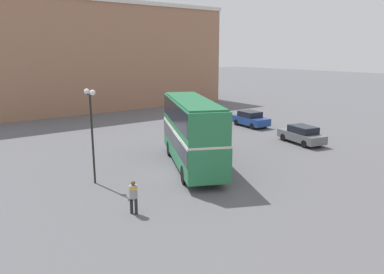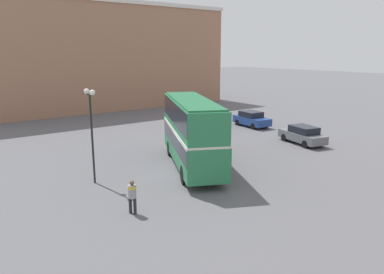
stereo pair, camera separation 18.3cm
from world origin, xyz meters
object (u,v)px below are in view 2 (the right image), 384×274
double_decker_bus (192,129)px  parked_car_kerb_near (252,119)px  parked_car_kerb_far (302,135)px  pedestrian_foreground (132,193)px  street_lamp_twin_globe (91,117)px

double_decker_bus → parked_car_kerb_near: bearing=145.0°
double_decker_bus → parked_car_kerb_far: (0.37, 11.29, -1.85)m
parked_car_kerb_far → pedestrian_foreground: bearing=114.5°
pedestrian_foreground → street_lamp_twin_globe: size_ratio=0.30×
parked_car_kerb_near → double_decker_bus: bearing=-55.5°
double_decker_bus → pedestrian_foreground: bearing=-31.7°
parked_car_kerb_near → street_lamp_twin_globe: size_ratio=0.76×
pedestrian_foreground → parked_car_kerb_far: bearing=-19.9°
parked_car_kerb_near → parked_car_kerb_far: parked_car_kerb_near is taller
pedestrian_foreground → parked_car_kerb_far: size_ratio=0.36×
pedestrian_foreground → street_lamp_twin_globe: bearing=55.4°
double_decker_bus → pedestrian_foreground: (4.35, -6.76, -1.60)m
parked_car_kerb_near → street_lamp_twin_globe: street_lamp_twin_globe is taller
parked_car_kerb_far → street_lamp_twin_globe: bearing=98.1°
parked_car_kerb_near → parked_car_kerb_far: size_ratio=0.92×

